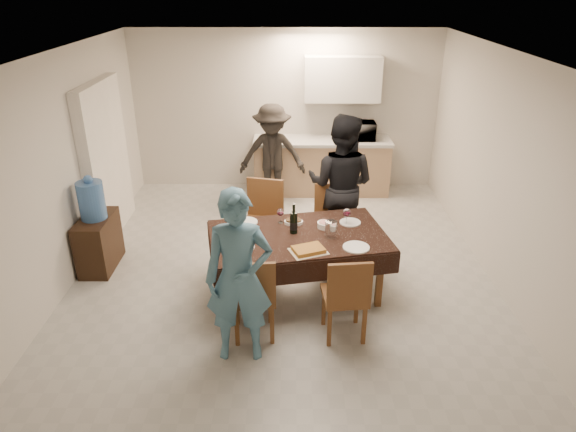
% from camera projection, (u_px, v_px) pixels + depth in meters
% --- Properties ---
extents(floor, '(5.00, 6.00, 0.02)m').
position_uv_depth(floor, '(283.00, 274.00, 6.30)').
color(floor, '#A4A5A0').
rests_on(floor, ground).
extents(ceiling, '(5.00, 6.00, 0.02)m').
position_uv_depth(ceiling, '(282.00, 54.00, 5.19)').
color(ceiling, white).
rests_on(ceiling, wall_back).
extents(wall_back, '(5.00, 0.02, 2.60)m').
position_uv_depth(wall_back, '(285.00, 111.00, 8.46)').
color(wall_back, beige).
rests_on(wall_back, floor).
extents(wall_front, '(5.00, 0.02, 2.60)m').
position_uv_depth(wall_front, '(276.00, 352.00, 3.03)').
color(wall_front, beige).
rests_on(wall_front, floor).
extents(wall_left, '(0.02, 6.00, 2.60)m').
position_uv_depth(wall_left, '(61.00, 174.00, 5.76)').
color(wall_left, beige).
rests_on(wall_left, floor).
extents(wall_right, '(0.02, 6.00, 2.60)m').
position_uv_depth(wall_right, '(506.00, 175.00, 5.73)').
color(wall_right, beige).
rests_on(wall_right, floor).
extents(stub_partition, '(0.15, 1.40, 2.10)m').
position_uv_depth(stub_partition, '(106.00, 160.00, 6.95)').
color(stub_partition, white).
rests_on(stub_partition, floor).
extents(kitchen_base_cabinet, '(2.20, 0.60, 0.86)m').
position_uv_depth(kitchen_base_cabinet, '(321.00, 167.00, 8.54)').
color(kitchen_base_cabinet, tan).
rests_on(kitchen_base_cabinet, floor).
extents(kitchen_worktop, '(2.24, 0.64, 0.05)m').
position_uv_depth(kitchen_worktop, '(322.00, 141.00, 8.34)').
color(kitchen_worktop, '#B4B4AF').
rests_on(kitchen_worktop, kitchen_base_cabinet).
extents(upper_cabinet, '(1.20, 0.34, 0.70)m').
position_uv_depth(upper_cabinet, '(342.00, 79.00, 8.06)').
color(upper_cabinet, silver).
rests_on(upper_cabinet, wall_back).
extents(dining_table, '(2.09, 1.47, 0.75)m').
position_uv_depth(dining_table, '(298.00, 238.00, 5.63)').
color(dining_table, black).
rests_on(dining_table, floor).
extents(chair_near_left, '(0.46, 0.46, 0.50)m').
position_uv_depth(chair_near_left, '(252.00, 291.00, 4.93)').
color(chair_near_left, brown).
rests_on(chair_near_left, floor).
extents(chair_near_right, '(0.46, 0.47, 0.51)m').
position_uv_depth(chair_near_right, '(346.00, 291.00, 4.93)').
color(chair_near_right, brown).
rests_on(chair_near_right, floor).
extents(chair_far_left, '(0.56, 0.57, 0.56)m').
position_uv_depth(chair_far_left, '(261.00, 219.00, 6.26)').
color(chair_far_left, brown).
rests_on(chair_far_left, floor).
extents(chair_far_right, '(0.47, 0.47, 0.53)m').
position_uv_depth(chair_far_right, '(334.00, 221.00, 6.27)').
color(chair_far_right, brown).
rests_on(chair_far_right, floor).
extents(console, '(0.36, 0.72, 0.67)m').
position_uv_depth(console, '(99.00, 243.00, 6.33)').
color(console, black).
rests_on(console, floor).
extents(water_jug, '(0.31, 0.31, 0.46)m').
position_uv_depth(water_jug, '(91.00, 200.00, 6.09)').
color(water_jug, '#4A82CF').
rests_on(water_jug, console).
extents(wine_bottle, '(0.09, 0.09, 0.35)m').
position_uv_depth(wine_bottle, '(294.00, 219.00, 5.59)').
color(wine_bottle, black).
rests_on(wine_bottle, dining_table).
extents(water_pitcher, '(0.12, 0.12, 0.19)m').
position_uv_depth(water_pitcher, '(331.00, 229.00, 5.53)').
color(water_pitcher, white).
rests_on(water_pitcher, dining_table).
extents(savoury_tart, '(0.44, 0.39, 0.05)m').
position_uv_depth(savoury_tart, '(308.00, 250.00, 5.26)').
color(savoury_tart, '#BD8837').
rests_on(savoury_tart, dining_table).
extents(salad_bowl, '(0.17, 0.17, 0.07)m').
position_uv_depth(salad_bowl, '(325.00, 225.00, 5.76)').
color(salad_bowl, white).
rests_on(salad_bowl, dining_table).
extents(mushroom_dish, '(0.20, 0.20, 0.03)m').
position_uv_depth(mushroom_dish, '(294.00, 222.00, 5.86)').
color(mushroom_dish, white).
rests_on(mushroom_dish, dining_table).
extents(wine_glass_a, '(0.09, 0.09, 0.20)m').
position_uv_depth(wine_glass_a, '(246.00, 237.00, 5.35)').
color(wine_glass_a, white).
rests_on(wine_glass_a, dining_table).
extents(wine_glass_b, '(0.09, 0.09, 0.21)m').
position_uv_depth(wine_glass_b, '(347.00, 217.00, 5.80)').
color(wine_glass_b, white).
rests_on(wine_glass_b, dining_table).
extents(wine_glass_c, '(0.08, 0.08, 0.18)m').
position_uv_depth(wine_glass_c, '(280.00, 216.00, 5.85)').
color(wine_glass_c, white).
rests_on(wine_glass_c, dining_table).
extents(plate_near_left, '(0.28, 0.28, 0.02)m').
position_uv_depth(plate_near_left, '(241.00, 247.00, 5.34)').
color(plate_near_left, white).
rests_on(plate_near_left, dining_table).
extents(plate_near_right, '(0.28, 0.28, 0.02)m').
position_uv_depth(plate_near_right, '(356.00, 247.00, 5.34)').
color(plate_near_right, white).
rests_on(plate_near_right, dining_table).
extents(plate_far_left, '(0.27, 0.27, 0.02)m').
position_uv_depth(plate_far_left, '(246.00, 222.00, 5.89)').
color(plate_far_left, white).
rests_on(plate_far_left, dining_table).
extents(plate_far_right, '(0.24, 0.24, 0.01)m').
position_uv_depth(plate_far_right, '(350.00, 222.00, 5.88)').
color(plate_far_right, white).
rests_on(plate_far_right, dining_table).
extents(microwave, '(0.52, 0.35, 0.29)m').
position_uv_depth(microwave, '(359.00, 131.00, 8.27)').
color(microwave, silver).
rests_on(microwave, kitchen_worktop).
extents(person_near, '(0.64, 0.44, 1.69)m').
position_uv_depth(person_near, '(239.00, 278.00, 4.63)').
color(person_near, teal).
rests_on(person_near, floor).
extents(person_far, '(1.07, 0.96, 1.83)m').
position_uv_depth(person_far, '(341.00, 185.00, 6.49)').
color(person_far, black).
rests_on(person_far, floor).
extents(person_kitchen, '(1.03, 0.59, 1.59)m').
position_uv_depth(person_kitchen, '(272.00, 155.00, 7.98)').
color(person_kitchen, black).
rests_on(person_kitchen, floor).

